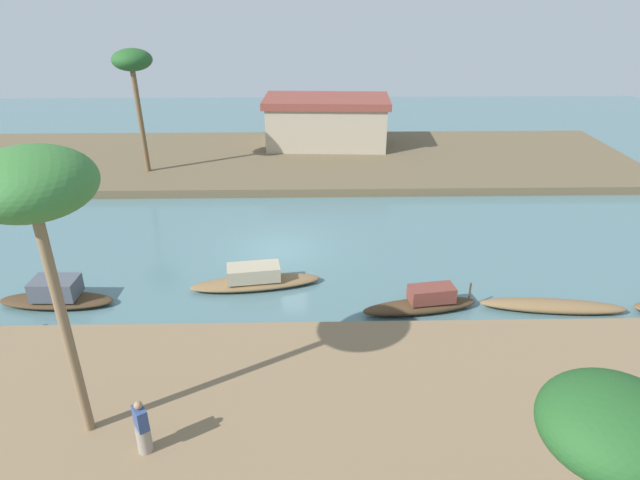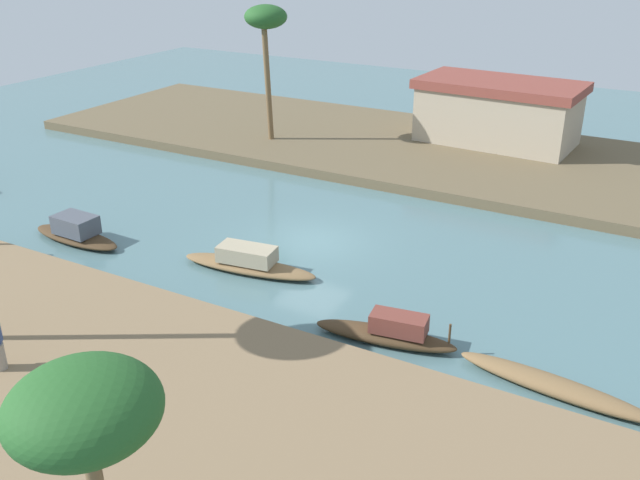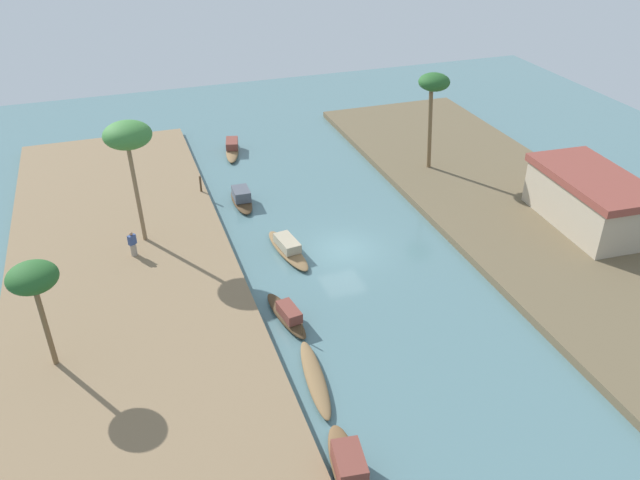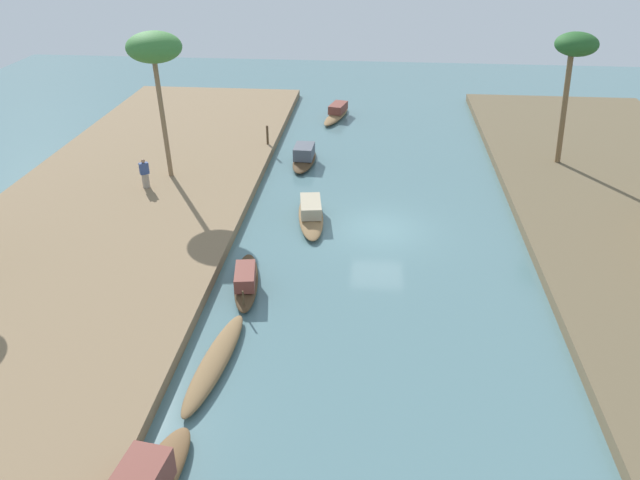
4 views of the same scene
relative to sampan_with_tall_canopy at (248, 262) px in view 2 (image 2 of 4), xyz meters
The scene contains 10 objects.
river_water 3.39m from the sampan_with_tall_canopy, 77.29° to the left, with size 70.58×70.58×0.00m, color slate.
riverbank_left 9.58m from the sampan_with_tall_canopy, 85.55° to the right, with size 44.89×12.66×0.48m, color #846B4C.
riverbank_right 16.15m from the sampan_with_tall_canopy, 87.36° to the left, with size 44.89×12.66×0.48m, color brown.
sampan_with_tall_canopy is the anchor object (origin of this frame).
sampan_downstream_large 7.37m from the sampan_with_tall_canopy, behind, with size 4.27×1.35×1.09m.
sampan_foreground 6.56m from the sampan_with_tall_canopy, 16.74° to the right, with size 4.38×1.56×1.01m.
sampan_near_left_bank 11.23m from the sampan_with_tall_canopy, 10.12° to the right, with size 5.31×1.43×0.42m.
palm_tree_left_far 15.33m from the sampan_with_tall_canopy, 63.49° to the right, with size 2.19×2.19×5.36m.
palm_tree_right_tall 16.44m from the sampan_with_tall_canopy, 120.09° to the left, with size 2.22×2.22×7.12m.
riverside_building 19.11m from the sampan_with_tall_canopy, 79.68° to the left, with size 8.69×5.00×3.33m.
Camera 2 is at (12.34, -21.51, 11.25)m, focal length 39.25 mm.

